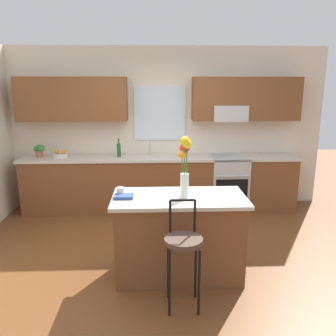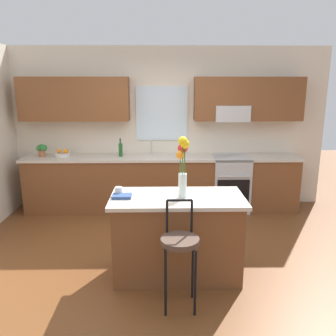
{
  "view_description": "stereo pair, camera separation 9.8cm",
  "coord_description": "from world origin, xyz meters",
  "px_view_note": "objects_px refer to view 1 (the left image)",
  "views": [
    {
      "loc": [
        -0.1,
        -3.89,
        2.08
      ],
      "look_at": [
        0.08,
        0.55,
        1.0
      ],
      "focal_mm": 36.77,
      "sensor_mm": 36.0,
      "label": 1
    },
    {
      "loc": [
        0.0,
        -3.89,
        2.08
      ],
      "look_at": [
        0.08,
        0.55,
        1.0
      ],
      "focal_mm": 36.77,
      "sensor_mm": 36.0,
      "label": 2
    }
  ],
  "objects_px": {
    "bar_stool_near": "(183,245)",
    "mug_ceramic": "(120,191)",
    "flower_vase": "(185,162)",
    "cookbook": "(124,196)",
    "fruit_bowl_oranges": "(61,155)",
    "kitchen_island": "(179,236)",
    "potted_plant_small": "(39,150)",
    "oven_range": "(228,183)",
    "bottle_olive_oil": "(119,150)"
  },
  "relations": [
    {
      "from": "kitchen_island",
      "to": "bar_stool_near",
      "type": "bearing_deg",
      "value": -90.0
    },
    {
      "from": "kitchen_island",
      "to": "mug_ceramic",
      "type": "bearing_deg",
      "value": 174.76
    },
    {
      "from": "mug_ceramic",
      "to": "flower_vase",
      "type": "bearing_deg",
      "value": -7.08
    },
    {
      "from": "mug_ceramic",
      "to": "oven_range",
      "type": "bearing_deg",
      "value": 51.38
    },
    {
      "from": "potted_plant_small",
      "to": "mug_ceramic",
      "type": "bearing_deg",
      "value": -53.64
    },
    {
      "from": "mug_ceramic",
      "to": "fruit_bowl_oranges",
      "type": "bearing_deg",
      "value": 119.71
    },
    {
      "from": "cookbook",
      "to": "bottle_olive_oil",
      "type": "distance_m",
      "value": 2.15
    },
    {
      "from": "flower_vase",
      "to": "mug_ceramic",
      "type": "xyz_separation_m",
      "value": [
        -0.68,
        0.08,
        -0.34
      ]
    },
    {
      "from": "bar_stool_near",
      "to": "mug_ceramic",
      "type": "height_order",
      "value": "bar_stool_near"
    },
    {
      "from": "bottle_olive_oil",
      "to": "kitchen_island",
      "type": "bearing_deg",
      "value": -68.13
    },
    {
      "from": "flower_vase",
      "to": "potted_plant_small",
      "type": "distance_m",
      "value": 3.07
    },
    {
      "from": "potted_plant_small",
      "to": "oven_range",
      "type": "bearing_deg",
      "value": -0.43
    },
    {
      "from": "cookbook",
      "to": "bottle_olive_oil",
      "type": "bearing_deg",
      "value": 96.89
    },
    {
      "from": "kitchen_island",
      "to": "flower_vase",
      "type": "distance_m",
      "value": 0.84
    },
    {
      "from": "bottle_olive_oil",
      "to": "potted_plant_small",
      "type": "distance_m",
      "value": 1.29
    },
    {
      "from": "cookbook",
      "to": "fruit_bowl_oranges",
      "type": "height_order",
      "value": "fruit_bowl_oranges"
    },
    {
      "from": "kitchen_island",
      "to": "mug_ceramic",
      "type": "distance_m",
      "value": 0.81
    },
    {
      "from": "oven_range",
      "to": "bottle_olive_oil",
      "type": "relative_size",
      "value": 3.07
    },
    {
      "from": "fruit_bowl_oranges",
      "to": "potted_plant_small",
      "type": "height_order",
      "value": "potted_plant_small"
    },
    {
      "from": "mug_ceramic",
      "to": "cookbook",
      "type": "distance_m",
      "value": 0.1
    },
    {
      "from": "flower_vase",
      "to": "cookbook",
      "type": "distance_m",
      "value": 0.74
    },
    {
      "from": "flower_vase",
      "to": "mug_ceramic",
      "type": "bearing_deg",
      "value": 172.92
    },
    {
      "from": "bar_stool_near",
      "to": "bottle_olive_oil",
      "type": "distance_m",
      "value": 2.83
    },
    {
      "from": "bottle_olive_oil",
      "to": "potted_plant_small",
      "type": "height_order",
      "value": "bottle_olive_oil"
    },
    {
      "from": "oven_range",
      "to": "potted_plant_small",
      "type": "bearing_deg",
      "value": 179.57
    },
    {
      "from": "bar_stool_near",
      "to": "cookbook",
      "type": "relative_size",
      "value": 5.21
    },
    {
      "from": "bottle_olive_oil",
      "to": "potted_plant_small",
      "type": "xyz_separation_m",
      "value": [
        -1.29,
        -0.0,
        0.0
      ]
    },
    {
      "from": "bar_stool_near",
      "to": "cookbook",
      "type": "distance_m",
      "value": 0.86
    },
    {
      "from": "fruit_bowl_oranges",
      "to": "cookbook",
      "type": "bearing_deg",
      "value": -60.37
    },
    {
      "from": "bar_stool_near",
      "to": "mug_ceramic",
      "type": "bearing_deg",
      "value": 135.15
    },
    {
      "from": "oven_range",
      "to": "kitchen_island",
      "type": "relative_size",
      "value": 0.64
    },
    {
      "from": "oven_range",
      "to": "potted_plant_small",
      "type": "height_order",
      "value": "potted_plant_small"
    },
    {
      "from": "cookbook",
      "to": "mug_ceramic",
      "type": "bearing_deg",
      "value": 117.73
    },
    {
      "from": "cookbook",
      "to": "potted_plant_small",
      "type": "xyz_separation_m",
      "value": [
        -1.55,
        2.13,
        0.11
      ]
    },
    {
      "from": "bottle_olive_oil",
      "to": "cookbook",
      "type": "bearing_deg",
      "value": -83.11
    },
    {
      "from": "kitchen_island",
      "to": "cookbook",
      "type": "distance_m",
      "value": 0.75
    },
    {
      "from": "cookbook",
      "to": "bottle_olive_oil",
      "type": "xyz_separation_m",
      "value": [
        -0.26,
        2.13,
        0.1
      ]
    },
    {
      "from": "flower_vase",
      "to": "bar_stool_near",
      "type": "bearing_deg",
      "value": -95.41
    },
    {
      "from": "potted_plant_small",
      "to": "flower_vase",
      "type": "bearing_deg",
      "value": -44.23
    },
    {
      "from": "mug_ceramic",
      "to": "potted_plant_small",
      "type": "height_order",
      "value": "potted_plant_small"
    },
    {
      "from": "flower_vase",
      "to": "potted_plant_small",
      "type": "height_order",
      "value": "flower_vase"
    },
    {
      "from": "oven_range",
      "to": "flower_vase",
      "type": "xyz_separation_m",
      "value": [
        -0.93,
        -2.11,
        0.85
      ]
    },
    {
      "from": "fruit_bowl_oranges",
      "to": "kitchen_island",
      "type": "bearing_deg",
      "value": -49.48
    },
    {
      "from": "oven_range",
      "to": "mug_ceramic",
      "type": "height_order",
      "value": "mug_ceramic"
    },
    {
      "from": "kitchen_island",
      "to": "cookbook",
      "type": "xyz_separation_m",
      "value": [
        -0.59,
        -0.03,
        0.47
      ]
    },
    {
      "from": "fruit_bowl_oranges",
      "to": "oven_range",
      "type": "bearing_deg",
      "value": -0.51
    },
    {
      "from": "flower_vase",
      "to": "cookbook",
      "type": "height_order",
      "value": "flower_vase"
    },
    {
      "from": "cookbook",
      "to": "potted_plant_small",
      "type": "bearing_deg",
      "value": 126.05
    },
    {
      "from": "flower_vase",
      "to": "bottle_olive_oil",
      "type": "xyz_separation_m",
      "value": [
        -0.9,
        2.13,
        -0.27
      ]
    },
    {
      "from": "bar_stool_near",
      "to": "bottle_olive_oil",
      "type": "bearing_deg",
      "value": 107.53
    }
  ]
}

